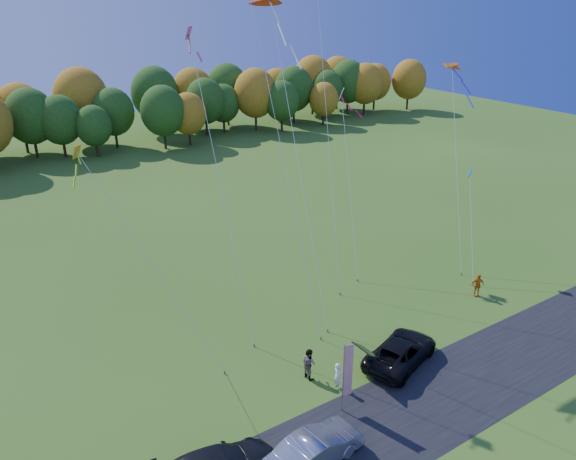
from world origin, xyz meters
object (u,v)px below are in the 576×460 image
black_suv (401,351)px  person_east (477,285)px  silver_sedan (315,449)px  feather_flag (347,370)px

black_suv → person_east: size_ratio=3.18×
black_suv → silver_sedan: size_ratio=1.12×
black_suv → silver_sedan: (-8.71, -3.44, 0.05)m
person_east → feather_flag: bearing=-135.8°
black_suv → feather_flag: bearing=86.7°
black_suv → feather_flag: (-5.26, -1.37, 1.74)m
silver_sedan → feather_flag: (3.45, 2.07, 1.69)m
silver_sedan → person_east: (18.80, 6.16, 0.05)m
person_east → feather_flag: size_ratio=0.42×
silver_sedan → feather_flag: 4.36m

